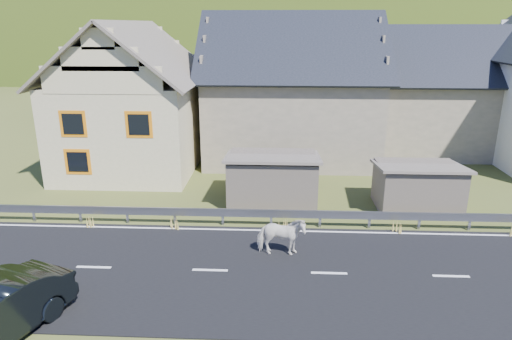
{
  "coord_description": "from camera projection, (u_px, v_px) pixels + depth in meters",
  "views": [
    {
      "loc": [
        -1.79,
        -13.53,
        7.97
      ],
      "look_at": [
        -2.59,
        3.02,
        2.65
      ],
      "focal_mm": 32.0,
      "sensor_mm": 36.0,
      "label": 1
    }
  ],
  "objects": [
    {
      "name": "ground",
      "position": [
        329.0,
        274.0,
        15.22
      ],
      "size": [
        160.0,
        160.0,
        0.0
      ],
      "primitive_type": "plane",
      "color": "#334019",
      "rests_on": "ground"
    },
    {
      "name": "road",
      "position": [
        329.0,
        274.0,
        15.21
      ],
      "size": [
        60.0,
        7.0,
        0.04
      ],
      "primitive_type": "cube",
      "color": "black",
      "rests_on": "ground"
    },
    {
      "name": "lane_markings",
      "position": [
        329.0,
        273.0,
        15.2
      ],
      "size": [
        60.0,
        6.6,
        0.01
      ],
      "primitive_type": "cube",
      "color": "silver",
      "rests_on": "road"
    },
    {
      "name": "guardrail",
      "position": [
        320.0,
        215.0,
        18.55
      ],
      "size": [
        28.1,
        0.09,
        0.75
      ],
      "color": "#93969B",
      "rests_on": "ground"
    },
    {
      "name": "shed_left",
      "position": [
        272.0,
        179.0,
        21.15
      ],
      "size": [
        4.3,
        3.3,
        2.4
      ],
      "primitive_type": "cube",
      "color": "#706457",
      "rests_on": "ground"
    },
    {
      "name": "shed_right",
      "position": [
        417.0,
        187.0,
        20.41
      ],
      "size": [
        3.8,
        2.9,
        2.2
      ],
      "primitive_type": "cube",
      "color": "#706457",
      "rests_on": "ground"
    },
    {
      "name": "house_cream",
      "position": [
        133.0,
        91.0,
        25.76
      ],
      "size": [
        7.8,
        9.8,
        8.3
      ],
      "color": "beige",
      "rests_on": "ground"
    },
    {
      "name": "house_stone_a",
      "position": [
        291.0,
        81.0,
        28.11
      ],
      "size": [
        10.8,
        9.8,
        8.9
      ],
      "color": "gray",
      "rests_on": "ground"
    },
    {
      "name": "house_stone_b",
      "position": [
        444.0,
        84.0,
        29.67
      ],
      "size": [
        9.8,
        8.8,
        8.1
      ],
      "color": "gray",
      "rests_on": "ground"
    },
    {
      "name": "mountain",
      "position": [
        294.0,
        94.0,
        192.29
      ],
      "size": [
        440.0,
        280.0,
        260.0
      ],
      "primitive_type": "ellipsoid",
      "color": "#273C0E",
      "rests_on": "ground"
    },
    {
      "name": "conifer_patch",
      "position": [
        78.0,
        32.0,
        120.54
      ],
      "size": [
        76.0,
        50.0,
        28.0
      ],
      "primitive_type": "ellipsoid",
      "color": "black",
      "rests_on": "ground"
    },
    {
      "name": "horse",
      "position": [
        281.0,
        236.0,
        16.2
      ],
      "size": [
        0.83,
        1.75,
        1.46
      ],
      "primitive_type": "imported",
      "rotation": [
        0.0,
        0.0,
        1.55
      ],
      "color": "silver",
      "rests_on": "road"
    }
  ]
}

